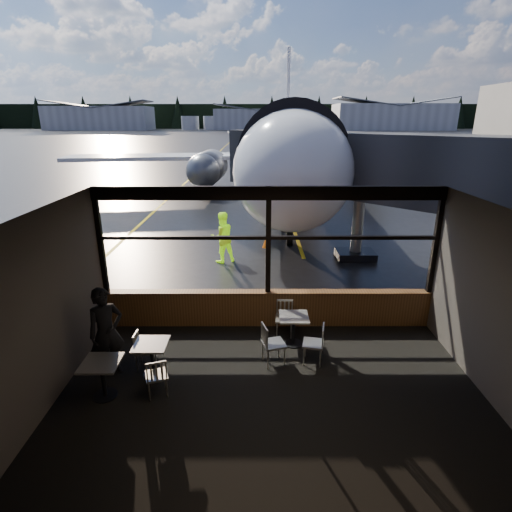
{
  "coord_description": "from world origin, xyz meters",
  "views": [
    {
      "loc": [
        -0.3,
        -8.97,
        4.94
      ],
      "look_at": [
        -0.29,
        1.0,
        1.5
      ],
      "focal_mm": 28.0,
      "sensor_mm": 36.0,
      "label": 1
    }
  ],
  "objects_px": {
    "chair_mid_s": "(157,376)",
    "cone_wing": "(182,189)",
    "chair_near_e": "(313,344)",
    "ground_crew": "(222,237)",
    "cafe_table_left": "(103,379)",
    "cafe_table_mid": "(152,359)",
    "chair_mid_w": "(145,350)",
    "cone_nose": "(266,242)",
    "chair_near_n": "(284,319)",
    "airliner": "(290,103)",
    "jet_bridge": "(362,197)",
    "passenger": "(106,332)",
    "cafe_table_near": "(293,330)",
    "chair_near_w": "(274,344)"
  },
  "relations": [
    {
      "from": "chair_mid_s",
      "to": "cafe_table_left",
      "type": "bearing_deg",
      "value": 165.09
    },
    {
      "from": "cafe_table_mid",
      "to": "chair_near_e",
      "type": "xyz_separation_m",
      "value": [
        3.3,
        0.44,
        0.08
      ]
    },
    {
      "from": "cafe_table_mid",
      "to": "cafe_table_near",
      "type": "bearing_deg",
      "value": 21.45
    },
    {
      "from": "chair_near_e",
      "to": "ground_crew",
      "type": "relative_size",
      "value": 0.48
    },
    {
      "from": "passenger",
      "to": "cone_nose",
      "type": "bearing_deg",
      "value": 31.0
    },
    {
      "from": "chair_near_w",
      "to": "chair_mid_s",
      "type": "distance_m",
      "value": 2.44
    },
    {
      "from": "passenger",
      "to": "cone_wing",
      "type": "bearing_deg",
      "value": 59.03
    },
    {
      "from": "jet_bridge",
      "to": "cone_wing",
      "type": "bearing_deg",
      "value": 123.49
    },
    {
      "from": "cafe_table_near",
      "to": "chair_near_n",
      "type": "height_order",
      "value": "chair_near_n"
    },
    {
      "from": "chair_mid_w",
      "to": "passenger",
      "type": "height_order",
      "value": "passenger"
    },
    {
      "from": "jet_bridge",
      "to": "cafe_table_left",
      "type": "height_order",
      "value": "jet_bridge"
    },
    {
      "from": "airliner",
      "to": "chair_near_w",
      "type": "distance_m",
      "value": 22.17
    },
    {
      "from": "chair_near_e",
      "to": "chair_mid_s",
      "type": "relative_size",
      "value": 1.08
    },
    {
      "from": "chair_mid_w",
      "to": "ground_crew",
      "type": "bearing_deg",
      "value": 171.34
    },
    {
      "from": "chair_near_n",
      "to": "cone_wing",
      "type": "relative_size",
      "value": 1.82
    },
    {
      "from": "jet_bridge",
      "to": "passenger",
      "type": "xyz_separation_m",
      "value": [
        -6.85,
        -7.5,
        -1.28
      ]
    },
    {
      "from": "airliner",
      "to": "chair_near_e",
      "type": "xyz_separation_m",
      "value": [
        -1.07,
        -21.35,
        -5.47
      ]
    },
    {
      "from": "chair_mid_s",
      "to": "cone_wing",
      "type": "height_order",
      "value": "chair_mid_s"
    },
    {
      "from": "cafe_table_near",
      "to": "cafe_table_mid",
      "type": "bearing_deg",
      "value": -158.55
    },
    {
      "from": "airliner",
      "to": "jet_bridge",
      "type": "distance_m",
      "value": 14.78
    },
    {
      "from": "cone_wing",
      "to": "cafe_table_near",
      "type": "bearing_deg",
      "value": -73.2
    },
    {
      "from": "cafe_table_left",
      "to": "cafe_table_mid",
      "type": "bearing_deg",
      "value": 42.16
    },
    {
      "from": "jet_bridge",
      "to": "ground_crew",
      "type": "relative_size",
      "value": 5.55
    },
    {
      "from": "jet_bridge",
      "to": "chair_mid_s",
      "type": "height_order",
      "value": "jet_bridge"
    },
    {
      "from": "chair_mid_s",
      "to": "cone_wing",
      "type": "relative_size",
      "value": 1.72
    },
    {
      "from": "jet_bridge",
      "to": "chair_mid_w",
      "type": "bearing_deg",
      "value": -130.28
    },
    {
      "from": "chair_mid_s",
      "to": "chair_mid_w",
      "type": "relative_size",
      "value": 1.03
    },
    {
      "from": "cafe_table_left",
      "to": "cone_nose",
      "type": "distance_m",
      "value": 9.71
    },
    {
      "from": "cone_nose",
      "to": "chair_near_n",
      "type": "bearing_deg",
      "value": -87.92
    },
    {
      "from": "chair_near_n",
      "to": "cone_nose",
      "type": "distance_m",
      "value": 6.95
    },
    {
      "from": "cafe_table_mid",
      "to": "ground_crew",
      "type": "distance_m",
      "value": 6.89
    },
    {
      "from": "jet_bridge",
      "to": "cone_nose",
      "type": "xyz_separation_m",
      "value": [
        -3.47,
        0.91,
        -2.0
      ]
    },
    {
      "from": "cafe_table_near",
      "to": "cone_wing",
      "type": "distance_m",
      "value": 21.12
    },
    {
      "from": "chair_mid_w",
      "to": "chair_mid_s",
      "type": "bearing_deg",
      "value": 27.36
    },
    {
      "from": "chair_mid_s",
      "to": "chair_mid_w",
      "type": "distance_m",
      "value": 0.99
    },
    {
      "from": "chair_near_w",
      "to": "cone_wing",
      "type": "distance_m",
      "value": 21.73
    },
    {
      "from": "cafe_table_near",
      "to": "cafe_table_mid",
      "type": "distance_m",
      "value": 3.17
    },
    {
      "from": "cafe_table_near",
      "to": "ground_crew",
      "type": "bearing_deg",
      "value": 110.1
    },
    {
      "from": "cafe_table_mid",
      "to": "cone_nose",
      "type": "xyz_separation_m",
      "value": [
        2.51,
        8.48,
        -0.14
      ]
    },
    {
      "from": "cafe_table_near",
      "to": "chair_mid_w",
      "type": "xyz_separation_m",
      "value": [
        -3.15,
        -0.89,
        0.04
      ]
    },
    {
      "from": "cafe_table_mid",
      "to": "chair_near_e",
      "type": "height_order",
      "value": "chair_near_e"
    },
    {
      "from": "cafe_table_mid",
      "to": "cone_wing",
      "type": "bearing_deg",
      "value": 98.4
    },
    {
      "from": "cafe_table_near",
      "to": "passenger",
      "type": "bearing_deg",
      "value": -163.99
    },
    {
      "from": "airliner",
      "to": "cone_wing",
      "type": "bearing_deg",
      "value": -172.99
    },
    {
      "from": "cafe_table_left",
      "to": "chair_mid_s",
      "type": "relative_size",
      "value": 0.9
    },
    {
      "from": "cafe_table_near",
      "to": "passenger",
      "type": "relative_size",
      "value": 0.38
    },
    {
      "from": "chair_near_e",
      "to": "chair_mid_w",
      "type": "height_order",
      "value": "chair_near_e"
    },
    {
      "from": "chair_near_w",
      "to": "cafe_table_left",
      "type": "bearing_deg",
      "value": -87.95
    },
    {
      "from": "ground_crew",
      "to": "cafe_table_near",
      "type": "bearing_deg",
      "value": 83.63
    },
    {
      "from": "cafe_table_mid",
      "to": "cone_wing",
      "type": "height_order",
      "value": "cafe_table_mid"
    }
  ]
}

